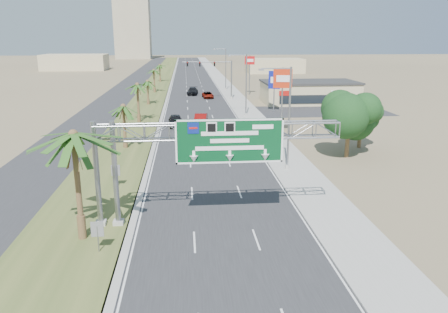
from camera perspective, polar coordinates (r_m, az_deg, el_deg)
name	(u,v)px	position (r m, az deg, el deg)	size (l,w,h in m)	color
ground	(239,305)	(22.60, 1.92, -18.84)	(600.00, 600.00, 0.00)	#8C7A59
road	(193,82)	(129.18, -4.05, 9.73)	(12.00, 300.00, 0.02)	#28282B
sidewalk_right	(222,81)	(129.61, -0.24, 9.80)	(4.00, 300.00, 0.10)	#9E9B93
median_grass	(159,82)	(129.38, -8.55, 9.63)	(7.00, 300.00, 0.12)	#425224
opposing_road	(134,82)	(129.99, -11.67, 9.49)	(8.00, 300.00, 0.02)	#28282B
sign_gantry	(206,139)	(29.26, -2.38, 2.24)	(16.75, 1.24, 7.50)	gray
palm_near	(73,135)	(28.00, -19.10, 2.63)	(5.70, 5.70, 8.35)	brown
palm_row_b	(123,107)	(51.63, -13.03, 6.31)	(3.99, 3.99, 5.95)	brown
palm_row_c	(137,85)	(67.29, -11.27, 9.10)	(3.99, 3.99, 6.75)	brown
palm_row_d	(147,82)	(85.24, -9.98, 9.60)	(3.99, 3.99, 5.45)	brown
palm_row_e	(154,71)	(104.06, -9.15, 11.02)	(3.99, 3.99, 6.15)	brown
palm_row_f	(160,65)	(128.98, -8.40, 11.69)	(3.99, 3.99, 5.75)	brown
streetlight_near	(287,123)	(42.43, 8.22, 4.36)	(3.27, 0.44, 10.00)	gray
streetlight_mid	(245,88)	(71.64, 2.75, 8.97)	(3.27, 0.44, 10.00)	gray
streetlight_far	(225,71)	(107.27, 0.12, 11.12)	(3.27, 0.44, 10.00)	gray
signal_mast	(222,76)	(91.16, -0.31, 10.46)	(10.28, 0.71, 8.00)	gray
store_building	(309,93)	(88.62, 11.05, 8.19)	(18.00, 10.00, 4.00)	#C5B285
oak_near	(349,116)	(48.49, 16.06, 5.09)	(4.50, 4.50, 6.80)	brown
oak_far	(361,116)	(53.38, 17.51, 5.10)	(3.50, 3.50, 5.60)	brown
median_signback_a	(97,231)	(27.54, -16.20, -9.39)	(0.75, 0.08, 2.08)	gray
median_signback_b	(116,172)	(38.72, -13.96, -1.97)	(0.75, 0.08, 2.08)	gray
tower_distant	(133,28)	(270.21, -11.83, 16.12)	(20.00, 16.00, 35.00)	tan
building_distant_left	(75,62)	(183.81, -18.87, 11.58)	(24.00, 14.00, 6.00)	#C5B285
building_distant_right	(274,66)	(162.13, 6.60, 11.70)	(20.00, 12.00, 5.00)	#C5B285
car_left_lane	(175,121)	(64.36, -6.39, 4.68)	(1.97, 4.91, 1.67)	black
car_mid_lane	(201,120)	(64.81, -3.05, 4.82)	(1.74, 5.00, 1.65)	maroon
car_right_lane	(208,95)	(93.95, -2.13, 8.02)	(2.14, 4.63, 1.29)	gray
car_far	(193,91)	(99.60, -4.13, 8.50)	(2.21, 5.45, 1.58)	black
pole_sign_red_near	(283,83)	(57.02, 7.66, 9.55)	(2.42, 0.61, 8.94)	gray
pole_sign_blue	(274,81)	(75.77, 6.60, 9.71)	(1.96, 1.03, 7.28)	gray
pole_sign_red_far	(250,64)	(98.90, 3.37, 12.01)	(2.22, 0.65, 8.71)	gray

